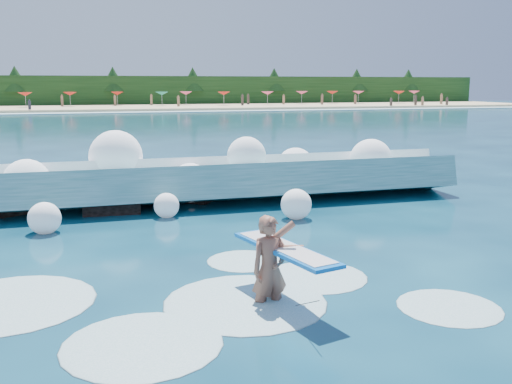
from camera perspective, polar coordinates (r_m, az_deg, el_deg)
ground at (r=10.92m, az=-4.60°, el=-8.50°), size 200.00×200.00×0.00m
beach at (r=88.19m, az=-15.39°, el=8.11°), size 140.00×20.00×0.40m
wet_band at (r=77.21m, az=-15.18°, el=7.69°), size 140.00×5.00×0.08m
treeline at (r=98.12m, az=-15.61°, el=9.67°), size 140.00×4.00×5.00m
breaking_wave at (r=17.63m, az=-11.13°, el=0.73°), size 19.80×3.02×1.71m
rock_cluster at (r=17.59m, az=-15.55°, el=-0.17°), size 8.09×2.99×1.22m
surfer_with_board at (r=9.45m, az=1.74°, el=-7.29°), size 1.21×2.97×1.81m
wave_spray at (r=17.39m, az=-12.30°, el=2.15°), size 15.60×4.95×2.26m
surf_foam at (r=9.75m, az=-7.68°, el=-10.96°), size 9.17×5.22×0.14m
beach_umbrellas at (r=90.07m, az=-15.54°, el=9.46°), size 112.10×6.47×0.50m
beachgoers at (r=84.79m, az=-6.81°, el=8.91°), size 99.23×13.29×1.93m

